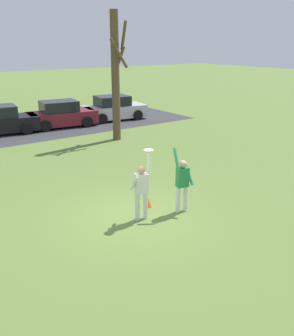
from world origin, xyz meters
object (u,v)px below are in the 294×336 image
parked_car_maroon (61,115)px  field_cone_orange (148,202)px  person_catcher (141,188)px  frisbee_disc (149,150)px  parked_car_silver (114,109)px  person_defender (182,182)px  bare_tree_tall (116,75)px

parked_car_maroon → field_cone_orange: parked_car_maroon is taller
person_catcher → parked_car_maroon: size_ratio=0.48×
frisbee_disc → parked_car_maroon: 13.84m
person_catcher → field_cone_orange: size_ratio=6.50×
parked_car_maroon → parked_car_silver: size_ratio=1.00×
person_defender → field_cone_orange: bearing=-41.6°
person_defender → parked_car_silver: (5.90, 13.62, -0.25)m
parked_car_maroon → bare_tree_tall: bare_tree_tall is taller
person_defender → parked_car_maroon: bearing=-86.5°
parked_car_maroon → field_cone_orange: (-2.78, -12.75, -0.57)m
field_cone_orange → person_catcher: bearing=-139.0°
frisbee_disc → parked_car_silver: bearing=62.4°
parked_car_maroon → bare_tree_tall: 5.52m
person_catcher → field_cone_orange: (0.67, 0.59, -0.82)m
person_defender → frisbee_disc: (-1.09, 0.24, 1.11)m
person_catcher → person_defender: (1.31, -0.29, -0.00)m
person_catcher → field_cone_orange: bearing=53.5°
person_defender → field_cone_orange: 1.36m
person_catcher → person_defender: size_ratio=1.02×
bare_tree_tall → field_cone_orange: bearing=-115.6°
parked_car_silver → bare_tree_tall: bearing=-112.2°
person_defender → bare_tree_tall: bearing=-97.4°
person_catcher → bare_tree_tall: (4.52, 8.60, 2.37)m
bare_tree_tall → frisbee_disc: bearing=-116.4°
person_defender → parked_car_maroon: size_ratio=0.47×
person_defender → frisbee_disc: frisbee_disc is taller
frisbee_disc → bare_tree_tall: 9.75m
parked_car_silver → field_cone_orange: parked_car_silver is taller
parked_car_maroon → field_cone_orange: 13.06m
person_defender → field_cone_orange: person_defender is taller
parked_car_maroon → field_cone_orange: size_ratio=13.43×
person_catcher → parked_car_maroon: 13.78m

